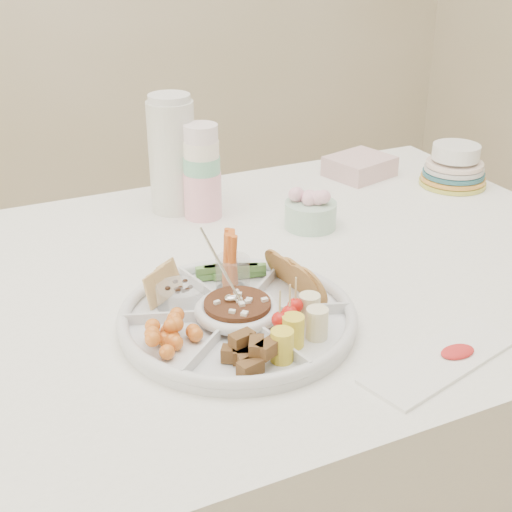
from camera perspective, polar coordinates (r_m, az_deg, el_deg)
name	(u,v)px	position (r m, az deg, el deg)	size (l,w,h in m)	color
dining_table	(242,432)	(1.54, -1.12, -13.93)	(1.52, 1.02, 0.76)	white
party_tray	(238,314)	(1.15, -1.49, -4.68)	(0.38, 0.38, 0.04)	white
bean_dip	(237,310)	(1.15, -1.49, -4.36)	(0.11, 0.11, 0.04)	#552D21
tortillas	(300,280)	(1.21, 3.57, -1.94)	(0.09, 0.09, 0.06)	#98542D
carrot_cucumber	(231,256)	(1.25, -2.00, 0.01)	(0.12, 0.12, 0.11)	#D45F1F
pita_raisins	(167,287)	(1.20, -7.15, -2.46)	(0.11, 0.11, 0.06)	#D7BA7F
cherries	(167,333)	(1.09, -7.17, -6.10)	(0.11, 0.11, 0.04)	orange
granola_chunks	(245,352)	(1.04, -0.90, -7.71)	(0.10, 0.10, 0.04)	#503213
banana_tomato	(314,311)	(1.09, 4.69, -4.44)	(0.11, 0.11, 0.09)	#FEE38A
cup_stack	(202,167)	(1.54, -4.36, 7.08)	(0.08, 0.08, 0.23)	silver
thermos	(172,153)	(1.57, -6.74, 8.20)	(0.10, 0.10, 0.26)	silver
flower_bowl	(311,209)	(1.51, 4.40, 3.79)	(0.11, 0.11, 0.08)	#9FE0C1
napkin_stack	(360,166)	(1.83, 8.29, 7.11)	(0.15, 0.13, 0.05)	beige
plate_stack	(455,165)	(1.80, 15.60, 7.05)	(0.16, 0.16, 0.10)	#E7D85C
placemat	(441,360)	(1.11, 14.58, -8.04)	(0.28, 0.09, 0.01)	white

